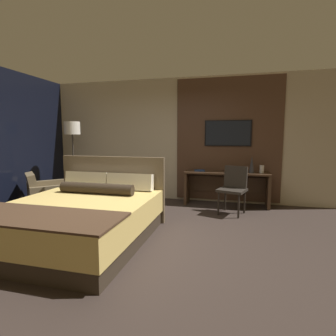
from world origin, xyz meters
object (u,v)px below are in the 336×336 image
(armchair_by_window, at_px, (49,196))
(vase_short, at_px, (262,169))
(floor_lamp, at_px, (72,135))
(desk_chair, at_px, (234,185))
(tv, at_px, (228,133))
(desk, at_px, (226,182))
(book, at_px, (200,170))
(bed, at_px, (81,217))
(vase_tall, at_px, (252,164))

(armchair_by_window, xyz_separation_m, vase_short, (4.24, 1.18, 0.55))
(floor_lamp, bearing_deg, desk_chair, -0.32)
(tv, bearing_deg, armchair_by_window, -158.34)
(desk_chair, relative_size, floor_lamp, 0.51)
(desk_chair, height_order, armchair_by_window, desk_chair)
(desk, xyz_separation_m, desk_chair, (0.16, -0.60, 0.05))
(vase_short, relative_size, book, 0.67)
(desk, bearing_deg, tv, 90.00)
(floor_lamp, relative_size, vase_short, 11.06)
(tv, relative_size, floor_lamp, 0.55)
(desk, relative_size, armchair_by_window, 1.54)
(bed, distance_m, tv, 3.54)
(tv, relative_size, vase_tall, 2.73)
(armchair_by_window, height_order, vase_short, vase_short)
(tv, height_order, armchair_by_window, tv)
(vase_short, height_order, book, vase_short)
(vase_short, bearing_deg, book, -179.06)
(desk, height_order, vase_tall, vase_tall)
(floor_lamp, xyz_separation_m, vase_tall, (3.85, 0.51, -0.61))
(armchair_by_window, xyz_separation_m, vase_tall, (4.04, 1.14, 0.66))
(bed, distance_m, armchair_by_window, 2.06)
(desk_chair, distance_m, floor_lamp, 3.63)
(desk_chair, relative_size, vase_short, 5.59)
(book, bearing_deg, floor_lamp, -169.21)
(bed, height_order, vase_tall, bed)
(tv, distance_m, floor_lamp, 3.43)
(vase_tall, bearing_deg, bed, -135.08)
(desk_chair, xyz_separation_m, vase_tall, (0.35, 0.53, 0.36))
(armchair_by_window, relative_size, vase_short, 7.05)
(bed, xyz_separation_m, vase_tall, (2.45, 2.44, 0.58))
(floor_lamp, bearing_deg, vase_tall, 7.51)
(floor_lamp, xyz_separation_m, book, (2.76, 0.53, -0.78))
(vase_tall, bearing_deg, desk, 171.70)
(tv, bearing_deg, vase_tall, -27.39)
(floor_lamp, distance_m, vase_short, 4.15)
(desk, distance_m, armchair_by_window, 3.74)
(desk_chair, relative_size, book, 3.74)
(bed, distance_m, vase_tall, 3.51)
(desk_chair, xyz_separation_m, vase_short, (0.55, 0.57, 0.26))
(bed, height_order, vase_short, bed)
(desk, height_order, vase_short, vase_short)
(tv, bearing_deg, desk_chair, -78.74)
(desk, xyz_separation_m, armchair_by_window, (-3.53, -1.21, -0.24))
(tv, relative_size, book, 4.11)
(desk, bearing_deg, floor_lamp, -170.13)
(bed, xyz_separation_m, desk, (1.94, 2.52, 0.16))
(armchair_by_window, bearing_deg, book, -114.64)
(bed, bearing_deg, desk, 52.34)
(armchair_by_window, xyz_separation_m, book, (2.96, 1.16, 0.49))
(bed, xyz_separation_m, vase_short, (2.65, 2.48, 0.47))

